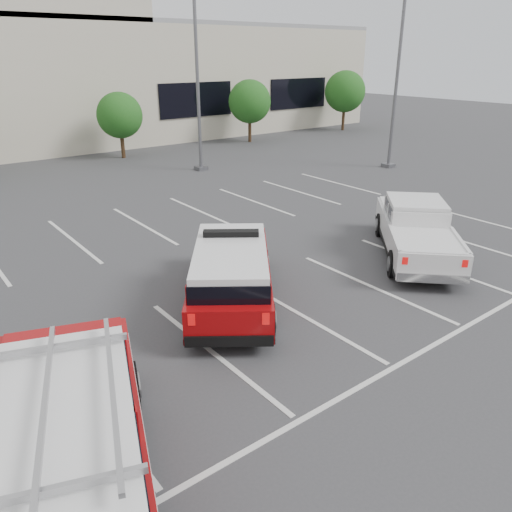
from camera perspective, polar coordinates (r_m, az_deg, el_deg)
The scene contains 10 objects.
ground at distance 12.71m, azimuth 5.26°, elevation -6.79°, with size 120.00×120.00×0.00m, color #39393C.
stall_markings at distance 15.94m, azimuth -5.76°, elevation -0.55°, with size 23.00×15.00×0.01m, color silver.
tree_mid_right at distance 32.89m, azimuth -15.19°, elevation 15.10°, with size 2.77×2.77×3.99m.
tree_right at distance 37.89m, azimuth -0.65°, elevation 17.09°, with size 3.07×3.07×4.42m.
tree_far_right at distance 44.61m, azimuth 10.16°, elevation 17.88°, with size 3.37×3.37×4.85m.
light_pole_mid at distance 28.19m, azimuth -6.74°, elevation 20.11°, with size 0.90×0.60×10.24m.
light_pole_right at distance 29.80m, azimuth 15.88°, elevation 19.58°, with size 0.90×0.60×10.24m.
fire_chief_suv at distance 12.91m, azimuth -2.83°, elevation -2.40°, with size 4.74×5.46×1.88m.
white_pickup at distance 16.92m, azimuth 17.77°, elevation 2.32°, with size 5.37×5.38×1.73m.
ladder_suv at distance 7.98m, azimuth -21.25°, elevation -20.61°, with size 4.06×6.16×2.26m.
Camera 1 is at (-7.69, -8.04, 6.13)m, focal length 35.00 mm.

